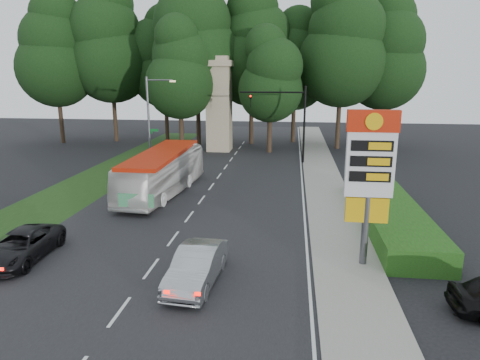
# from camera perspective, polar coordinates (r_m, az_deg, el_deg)

# --- Properties ---
(ground) EXTENTS (120.00, 120.00, 0.00)m
(ground) POSITION_cam_1_polar(r_m,az_deg,el_deg) (18.99, -12.24, -12.17)
(ground) COLOR black
(ground) RESTS_ON ground
(road_surface) EXTENTS (14.00, 80.00, 0.02)m
(road_surface) POSITION_cam_1_polar(r_m,az_deg,el_deg) (29.81, -4.75, -2.13)
(road_surface) COLOR black
(road_surface) RESTS_ON ground
(sidewalk_right) EXTENTS (3.00, 80.00, 0.12)m
(sidewalk_right) POSITION_cam_1_polar(r_m,az_deg,el_deg) (29.31, 11.76, -2.56)
(sidewalk_right) COLOR gray
(sidewalk_right) RESTS_ON ground
(grass_verge_left) EXTENTS (5.00, 50.00, 0.02)m
(grass_verge_left) POSITION_cam_1_polar(r_m,az_deg,el_deg) (38.26, -16.96, 0.93)
(grass_verge_left) COLOR #193814
(grass_verge_left) RESTS_ON ground
(hedge) EXTENTS (3.00, 14.00, 1.20)m
(hedge) POSITION_cam_1_polar(r_m,az_deg,el_deg) (25.82, 19.17, -4.08)
(hedge) COLOR #1C4412
(hedge) RESTS_ON ground
(gas_station_pylon) EXTENTS (2.10, 0.45, 6.85)m
(gas_station_pylon) POSITION_cam_1_polar(r_m,az_deg,el_deg) (18.70, 16.92, 1.59)
(gas_station_pylon) COLOR #59595E
(gas_station_pylon) RESTS_ON ground
(traffic_signal_mast) EXTENTS (6.10, 0.35, 7.20)m
(traffic_signal_mast) POSITION_cam_1_polar(r_m,az_deg,el_deg) (40.18, 6.71, 8.78)
(traffic_signal_mast) COLOR black
(traffic_signal_mast) RESTS_ON ground
(streetlight_signs) EXTENTS (2.75, 0.98, 8.00)m
(streetlight_signs) POSITION_cam_1_polar(r_m,az_deg,el_deg) (40.35, -11.81, 8.27)
(streetlight_signs) COLOR #59595E
(streetlight_signs) RESTS_ON ground
(monument) EXTENTS (3.00, 3.00, 10.05)m
(monument) POSITION_cam_1_polar(r_m,az_deg,el_deg) (46.81, -2.79, 10.12)
(monument) COLOR tan
(monument) RESTS_ON ground
(tree_far_west) EXTENTS (8.96, 8.96, 17.60)m
(tree_far_west) POSITION_cam_1_polar(r_m,az_deg,el_deg) (56.47, -23.52, 15.36)
(tree_far_west) COLOR #2D2116
(tree_far_west) RESTS_ON ground
(tree_west_mid) EXTENTS (9.80, 9.80, 19.25)m
(tree_west_mid) POSITION_cam_1_polar(r_m,az_deg,el_deg) (55.64, -16.96, 16.96)
(tree_west_mid) COLOR #2D2116
(tree_west_mid) RESTS_ON ground
(tree_west_near) EXTENTS (8.40, 8.40, 16.50)m
(tree_west_near) POSITION_cam_1_polar(r_m,az_deg,el_deg) (55.39, -10.07, 15.62)
(tree_west_near) COLOR #2D2116
(tree_west_near) RESTS_ON ground
(tree_center_left) EXTENTS (10.08, 10.08, 19.80)m
(tree_center_left) POSITION_cam_1_polar(r_m,az_deg,el_deg) (50.36, -5.83, 18.22)
(tree_center_left) COLOR #2D2116
(tree_center_left) RESTS_ON ground
(tree_center_right) EXTENTS (9.24, 9.24, 18.15)m
(tree_center_right) POSITION_cam_1_polar(r_m,az_deg,el_deg) (51.33, 1.57, 17.08)
(tree_center_right) COLOR #2D2116
(tree_center_right) RESTS_ON ground
(tree_east_near) EXTENTS (8.12, 8.12, 15.95)m
(tree_east_near) POSITION_cam_1_polar(r_m,az_deg,el_deg) (53.04, 7.36, 15.43)
(tree_east_near) COLOR #2D2116
(tree_east_near) RESTS_ON ground
(tree_east_mid) EXTENTS (9.52, 9.52, 18.70)m
(tree_east_mid) POSITION_cam_1_polar(r_m,az_deg,el_deg) (49.37, 13.52, 17.23)
(tree_east_mid) COLOR #2D2116
(tree_east_mid) RESTS_ON ground
(tree_far_east) EXTENTS (8.68, 8.68, 17.05)m
(tree_far_east) POSITION_cam_1_polar(r_m,az_deg,el_deg) (52.04, 18.89, 15.59)
(tree_far_east) COLOR #2D2116
(tree_far_east) RESTS_ON ground
(tree_monument_left) EXTENTS (7.28, 7.28, 14.30)m
(tree_monument_left) POSITION_cam_1_polar(r_m,az_deg,el_deg) (46.58, -8.08, 14.39)
(tree_monument_left) COLOR #2D2116
(tree_monument_left) RESTS_ON ground
(tree_monument_right) EXTENTS (6.72, 6.72, 13.20)m
(tree_monument_right) POSITION_cam_1_polar(r_m,az_deg,el_deg) (45.58, 4.08, 13.65)
(tree_monument_right) COLOR #2D2116
(tree_monument_right) RESTS_ON ground
(transit_bus) EXTENTS (3.57, 11.04, 3.02)m
(transit_bus) POSITION_cam_1_polar(r_m,az_deg,el_deg) (30.40, -10.28, 0.93)
(transit_bus) COLOR silver
(transit_bus) RESTS_ON ground
(sedan_silver) EXTENTS (1.92, 4.66, 1.50)m
(sedan_silver) POSITION_cam_1_polar(r_m,az_deg,el_deg) (17.62, -5.79, -11.35)
(sedan_silver) COLOR #9B9EA2
(sedan_silver) RESTS_ON ground
(suv_charcoal) EXTENTS (2.40, 4.88, 1.33)m
(suv_charcoal) POSITION_cam_1_polar(r_m,az_deg,el_deg) (22.04, -27.19, -7.81)
(suv_charcoal) COLOR black
(suv_charcoal) RESTS_ON ground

